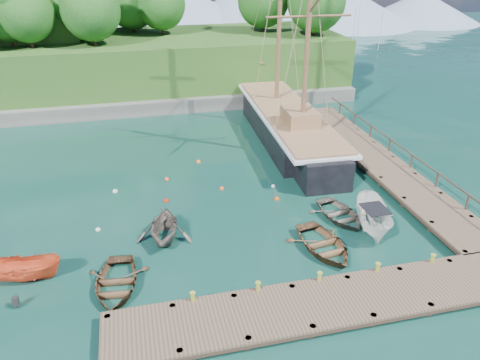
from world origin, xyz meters
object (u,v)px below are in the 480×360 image
object	(u,v)px
rowboat_2	(323,250)
rowboat_0	(116,289)
rowboat_1	(165,239)
schooner	(288,127)
cabin_boat_white	(372,230)
motorboat_orange	(27,280)
rowboat_3	(339,218)

from	to	relation	value
rowboat_2	rowboat_0	bearing A→B (deg)	175.26
rowboat_1	rowboat_2	distance (m)	8.77
rowboat_0	schooner	bearing A→B (deg)	56.31
cabin_boat_white	rowboat_0	bearing A→B (deg)	-155.69
rowboat_1	schooner	world-z (taller)	schooner
motorboat_orange	schooner	distance (m)	23.44
rowboat_2	schooner	bearing A→B (deg)	70.27
rowboat_0	cabin_boat_white	distance (m)	14.50
rowboat_3	rowboat_0	bearing A→B (deg)	-174.20
rowboat_1	rowboat_3	world-z (taller)	rowboat_1
cabin_boat_white	schooner	world-z (taller)	schooner
rowboat_0	schooner	xyz separation A→B (m)	(14.11, 16.24, 1.05)
rowboat_3	motorboat_orange	world-z (taller)	motorboat_orange
cabin_boat_white	schooner	size ratio (longest dim) A/B	0.18
rowboat_2	motorboat_orange	world-z (taller)	motorboat_orange
cabin_boat_white	schooner	distance (m)	14.48
rowboat_0	rowboat_1	bearing A→B (deg)	61.67
rowboat_0	motorboat_orange	distance (m)	4.61
rowboat_3	cabin_boat_white	xyz separation A→B (m)	(1.30, -1.63, 0.00)
rowboat_1	rowboat_2	bearing A→B (deg)	-10.38
rowboat_3	motorboat_orange	size ratio (longest dim) A/B	1.07
motorboat_orange	rowboat_0	bearing A→B (deg)	-101.94
rowboat_0	rowboat_1	distance (m)	4.58
cabin_boat_white	motorboat_orange	bearing A→B (deg)	-162.60
rowboat_2	rowboat_3	xyz separation A→B (m)	(2.21, 2.81, 0.00)
rowboat_0	rowboat_3	bearing A→B (deg)	22.00
rowboat_2	motorboat_orange	bearing A→B (deg)	167.81
rowboat_0	motorboat_orange	world-z (taller)	motorboat_orange
rowboat_1	rowboat_3	size ratio (longest dim) A/B	0.94
rowboat_1	cabin_boat_white	xyz separation A→B (m)	(11.72, -1.92, 0.00)
rowboat_0	motorboat_orange	xyz separation A→B (m)	(-4.27, 1.73, 0.00)
rowboat_1	motorboat_orange	distance (m)	7.22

